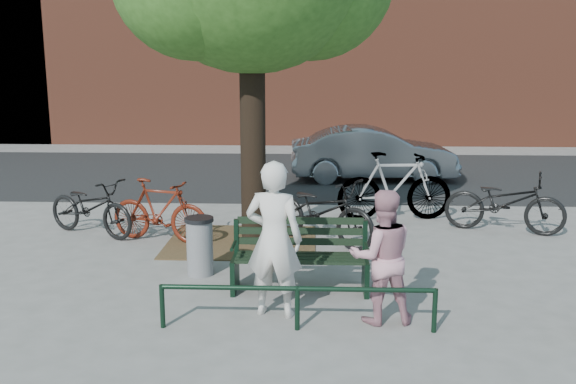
{
  "coord_description": "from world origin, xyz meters",
  "views": [
    {
      "loc": [
        0.18,
        -7.83,
        2.95
      ],
      "look_at": [
        -0.19,
        1.0,
        1.1
      ],
      "focal_mm": 40.0,
      "sensor_mm": 36.0,
      "label": 1
    }
  ],
  "objects_px": {
    "park_bench": "(300,254)",
    "parked_car": "(373,154)",
    "person_right": "(382,257)",
    "litter_bin": "(200,246)",
    "person_left": "(274,239)",
    "bicycle_c": "(320,211)"
  },
  "relations": [
    {
      "from": "person_right",
      "to": "litter_bin",
      "type": "xyz_separation_m",
      "value": [
        -2.34,
        1.51,
        -0.35
      ]
    },
    {
      "from": "litter_bin",
      "to": "bicycle_c",
      "type": "distance_m",
      "value": 2.32
    },
    {
      "from": "parked_car",
      "to": "bicycle_c",
      "type": "bearing_deg",
      "value": 163.29
    },
    {
      "from": "person_left",
      "to": "litter_bin",
      "type": "xyz_separation_m",
      "value": [
        -1.12,
        1.37,
        -0.5
      ]
    },
    {
      "from": "person_left",
      "to": "bicycle_c",
      "type": "distance_m",
      "value": 3.04
    },
    {
      "from": "park_bench",
      "to": "bicycle_c",
      "type": "relative_size",
      "value": 0.84
    },
    {
      "from": "park_bench",
      "to": "bicycle_c",
      "type": "bearing_deg",
      "value": 82.58
    },
    {
      "from": "person_right",
      "to": "litter_bin",
      "type": "bearing_deg",
      "value": -40.22
    },
    {
      "from": "person_right",
      "to": "parked_car",
      "type": "xyz_separation_m",
      "value": [
        0.66,
        8.65,
        -0.11
      ]
    },
    {
      "from": "person_right",
      "to": "litter_bin",
      "type": "distance_m",
      "value": 2.81
    },
    {
      "from": "person_right",
      "to": "bicycle_c",
      "type": "xyz_separation_m",
      "value": [
        -0.66,
        3.11,
        -0.22
      ]
    },
    {
      "from": "person_right",
      "to": "parked_car",
      "type": "distance_m",
      "value": 8.68
    },
    {
      "from": "bicycle_c",
      "to": "park_bench",
      "type": "bearing_deg",
      "value": -150.62
    },
    {
      "from": "person_right",
      "to": "parked_car",
      "type": "bearing_deg",
      "value": -101.61
    },
    {
      "from": "park_bench",
      "to": "parked_car",
      "type": "relative_size",
      "value": 0.44
    },
    {
      "from": "park_bench",
      "to": "person_left",
      "type": "xyz_separation_m",
      "value": [
        -0.28,
        -0.85,
        0.43
      ]
    },
    {
      "from": "person_right",
      "to": "bicycle_c",
      "type": "relative_size",
      "value": 0.74
    },
    {
      "from": "person_left",
      "to": "bicycle_c",
      "type": "xyz_separation_m",
      "value": [
        0.56,
        2.97,
        -0.37
      ]
    },
    {
      "from": "person_left",
      "to": "litter_bin",
      "type": "distance_m",
      "value": 1.84
    },
    {
      "from": "litter_bin",
      "to": "parked_car",
      "type": "bearing_deg",
      "value": 67.24
    },
    {
      "from": "park_bench",
      "to": "person_left",
      "type": "bearing_deg",
      "value": -108.35
    },
    {
      "from": "park_bench",
      "to": "person_right",
      "type": "distance_m",
      "value": 1.4
    }
  ]
}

